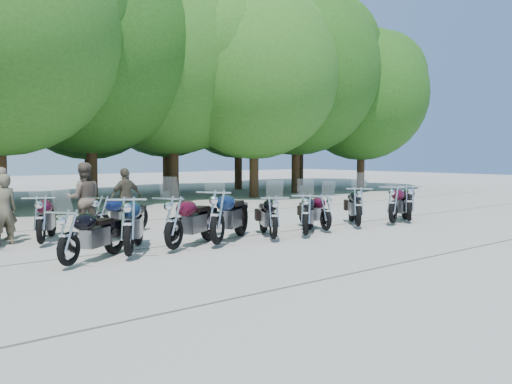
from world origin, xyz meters
TOP-DOWN VIEW (x-y plane):
  - ground at (0.00, 0.00)m, footprint 90.00×90.00m
  - tree_4 at (0.54, 13.09)m, footprint 9.13×9.13m
  - tree_5 at (4.61, 13.20)m, footprint 9.04×9.04m
  - tree_6 at (7.55, 10.82)m, footprint 8.00×8.00m
  - tree_7 at (11.20, 11.78)m, footprint 8.79×8.79m
  - tree_8 at (15.83, 11.20)m, footprint 7.53×7.53m
  - tree_12 at (1.80, 16.47)m, footprint 7.88×7.88m
  - tree_13 at (6.69, 17.47)m, footprint 8.31×8.31m
  - tree_14 at (10.68, 16.09)m, footprint 8.02×8.02m
  - tree_15 at (16.61, 17.02)m, footprint 9.67×9.67m
  - motorcycle_0 at (-5.21, 0.44)m, footprint 2.14×1.76m
  - motorcycle_1 at (-3.98, 0.57)m, footprint 1.98×2.49m
  - motorcycle_2 at (-2.91, 0.67)m, footprint 2.42×1.82m
  - motorcycle_3 at (-1.86, 0.58)m, footprint 2.52×2.13m
  - motorcycle_4 at (-0.37, 0.41)m, footprint 1.71×2.19m
  - motorcycle_5 at (0.63, 0.33)m, footprint 2.08×1.93m
  - motorcycle_6 at (1.66, 0.64)m, footprint 1.35×2.11m
  - motorcycle_7 at (2.89, 0.59)m, footprint 2.12×2.16m
  - motorcycle_8 at (4.22, 0.40)m, footprint 2.41×1.54m
  - motorcycle_9 at (5.03, 0.41)m, footprint 2.26×1.93m
  - motorcycle_11 at (-4.82, 3.15)m, footprint 1.64×2.36m
  - motorcycle_12 at (-3.34, 3.32)m, footprint 2.18×1.54m
  - rider_0 at (-5.37, 3.97)m, footprint 0.61×0.42m
  - rider_1 at (-3.34, 4.38)m, footprint 1.04×0.90m
  - rider_2 at (-1.92, 4.89)m, footprint 1.03×0.53m
  - rider_3 at (-5.29, 4.61)m, footprint 0.74×0.60m

SIDE VIEW (x-z plane):
  - ground at x=0.00m, z-range 0.00..0.00m
  - motorcycle_6 at x=1.66m, z-range 0.00..1.15m
  - motorcycle_12 at x=-3.34m, z-range 0.00..1.20m
  - motorcycle_0 at x=-5.21m, z-range 0.00..1.22m
  - motorcycle_4 at x=-0.37m, z-range 0.00..1.23m
  - motorcycle_5 at x=0.63m, z-range 0.00..1.23m
  - motorcycle_11 at x=-4.82m, z-range 0.00..1.29m
  - motorcycle_9 at x=5.03m, z-range 0.00..1.30m
  - motorcycle_8 at x=4.22m, z-range 0.00..1.31m
  - motorcycle_7 at x=2.89m, z-range 0.00..1.31m
  - motorcycle_2 at x=-2.91m, z-range 0.00..1.34m
  - motorcycle_1 at x=-3.98m, z-range 0.00..1.40m
  - motorcycle_3 at x=-1.86m, z-range 0.00..1.44m
  - rider_0 at x=-5.37m, z-range 0.00..1.62m
  - rider_2 at x=-1.92m, z-range 0.00..1.68m
  - rider_3 at x=-5.29m, z-range 0.00..1.75m
  - rider_1 at x=-3.34m, z-range 0.00..1.85m
  - tree_8 at x=15.83m, z-range 0.85..10.10m
  - tree_12 at x=1.80m, z-range 0.89..10.56m
  - tree_6 at x=7.55m, z-range 0.90..10.72m
  - tree_14 at x=10.68m, z-range 0.91..10.75m
  - tree_13 at x=6.69m, z-range 0.94..11.14m
  - tree_7 at x=11.20m, z-range 0.99..11.79m
  - tree_5 at x=4.61m, z-range 1.02..12.12m
  - tree_4 at x=0.54m, z-range 1.03..12.24m
  - tree_15 at x=16.61m, z-range 1.09..12.96m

